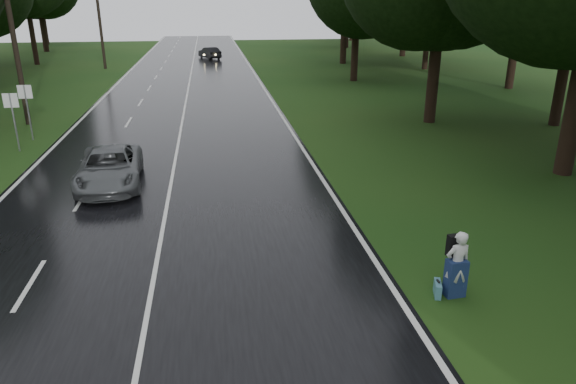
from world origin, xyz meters
The scene contains 16 objects.
ground centered at (0.00, 0.00, 0.00)m, with size 160.00×160.00×0.00m, color #203F12.
road centered at (0.00, 20.00, 0.02)m, with size 12.00×140.00×0.04m, color black.
lane_center centered at (0.00, 20.00, 0.04)m, with size 0.12×140.00×0.01m, color silver.
grey_car centered at (-2.21, 9.28, 0.72)m, with size 2.24×4.87×1.35m, color #545759.
far_car centered at (1.84, 52.32, 0.68)m, with size 1.34×3.86×1.27m, color black.
hitchhiker centered at (7.16, 0.07, 0.77)m, with size 0.64×0.58×1.67m.
suitcase centered at (6.77, 0.11, 0.17)m, with size 0.14×0.49×0.35m, color teal.
utility_pole_mid centered at (-8.50, 20.55, 0.00)m, with size 1.80×0.28×10.73m, color black, non-canonical shape.
utility_pole_far centered at (-8.50, 44.96, 0.00)m, with size 1.80×0.28×9.58m, color black, non-canonical shape.
road_sign_a centered at (-7.20, 14.81, 0.00)m, with size 0.64×0.10×2.67m, color white, non-canonical shape.
road_sign_b centered at (-7.20, 16.84, 0.00)m, with size 0.65×0.10×2.72m, color white, non-canonical shape.
tree_left_f centered at (-16.20, 49.50, 0.00)m, with size 11.32×11.32×17.69m, color black, non-canonical shape.
tree_right_c centered at (15.57, 8.12, 0.00)m, with size 10.52×10.52×16.43m, color black, non-canonical shape.
tree_right_d centered at (13.94, 17.77, 0.00)m, with size 9.43×9.43×14.74m, color black, non-canonical shape.
tree_right_e centered at (13.79, 33.61, 0.00)m, with size 8.82×8.82×13.79m, color black, non-canonical shape.
tree_right_f centered at (15.90, 45.76, 0.00)m, with size 10.66×10.66×16.66m, color black, non-canonical shape.
Camera 1 is at (1.64, -10.12, 6.70)m, focal length 32.70 mm.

